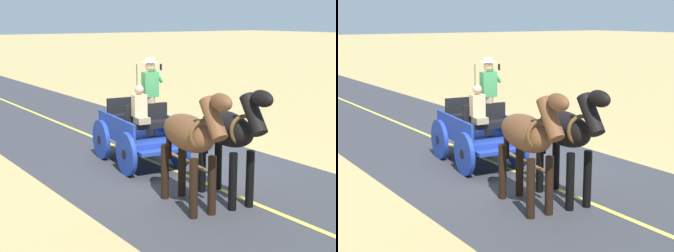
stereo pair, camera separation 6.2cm
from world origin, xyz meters
The scene contains 6 objects.
ground_plane centered at (0.00, 0.00, 0.00)m, with size 200.00×200.00×0.00m, color tan.
road_surface centered at (0.00, 0.00, 0.00)m, with size 5.54×160.00×0.01m, color #38383D.
road_centre_stripe centered at (0.00, 0.00, 0.01)m, with size 0.12×160.00×0.00m, color #DBCC4C.
horse_drawn_carriage centered at (0.32, -0.61, 0.82)m, with size 1.70×4.51×2.50m.
horse_near_side centered at (0.30, 2.44, 1.32)m, with size 0.80×2.15×2.21m.
horse_off_side centered at (1.11, 2.34, 1.32)m, with size 0.78×2.15×2.21m.
Camera 1 is at (6.41, 9.24, 3.35)m, focal length 54.55 mm.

